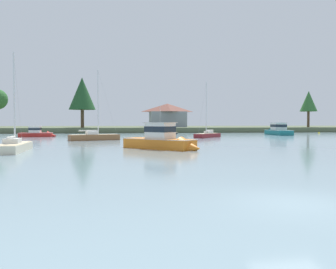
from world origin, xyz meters
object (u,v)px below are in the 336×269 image
dinghy_black (174,134)px  sailboat_cream (13,149)px  cruiser_orange (165,143)px  mooring_buoy_yellow (319,133)px  sailboat_maroon (208,136)px  cruiser_teal (277,132)px  cruiser_red (39,135)px  sailboat_wood (94,139)px

dinghy_black → sailboat_cream: 50.53m
cruiser_orange → mooring_buoy_yellow: (44.69, 44.24, -0.53)m
cruiser_orange → sailboat_maroon: bearing=66.4°
cruiser_teal → mooring_buoy_yellow: size_ratio=18.28×
cruiser_teal → mooring_buoy_yellow: 16.87m
cruiser_red → mooring_buoy_yellow: size_ratio=12.97×
sailboat_wood → cruiser_teal: (38.20, 17.98, 0.37)m
sailboat_cream → cruiser_red: bearing=99.2°
cruiser_orange → cruiser_teal: (29.72, 36.49, 0.00)m
cruiser_orange → cruiser_red: bearing=121.4°
cruiser_red → mooring_buoy_yellow: 65.58m
dinghy_black → cruiser_red: size_ratio=0.43×
dinghy_black → mooring_buoy_yellow: size_ratio=5.53×
dinghy_black → cruiser_red: 30.21m
sailboat_cream → cruiser_orange: (14.40, 0.89, 0.39)m
dinghy_black → sailboat_maroon: 19.27m
cruiser_orange → dinghy_black: bearing=79.9°
sailboat_cream → mooring_buoy_yellow: 74.36m
sailboat_wood → cruiser_orange: bearing=-65.4°
cruiser_teal → sailboat_maroon: bearing=-149.3°
cruiser_teal → cruiser_orange: bearing=-129.2°
sailboat_cream → sailboat_maroon: 36.69m
sailboat_maroon → mooring_buoy_yellow: (33.56, 18.80, -0.14)m
sailboat_wood → cruiser_red: bearing=129.0°
dinghy_black → sailboat_maroon: size_ratio=0.28×
dinghy_black → cruiser_red: bearing=-156.8°
sailboat_cream → cruiser_teal: 57.83m
sailboat_maroon → mooring_buoy_yellow: bearing=29.3°
sailboat_wood → sailboat_maroon: 20.81m
sailboat_maroon → cruiser_red: bearing=167.1°
mooring_buoy_yellow → dinghy_black: bearing=179.7°
cruiser_orange → cruiser_red: 38.09m
sailboat_maroon → cruiser_teal: size_ratio=1.09×
mooring_buoy_yellow → sailboat_cream: bearing=-142.6°
dinghy_black → cruiser_red: cruiser_red is taller
sailboat_maroon → cruiser_orange: size_ratio=1.29×
cruiser_orange → sailboat_cream: bearing=-176.5°
dinghy_black → sailboat_wood: 30.69m
sailboat_maroon → cruiser_teal: bearing=30.7°
cruiser_red → cruiser_orange: bearing=-58.6°
sailboat_wood → cruiser_red: sailboat_wood is taller
dinghy_black → cruiser_orange: size_ratio=0.36×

